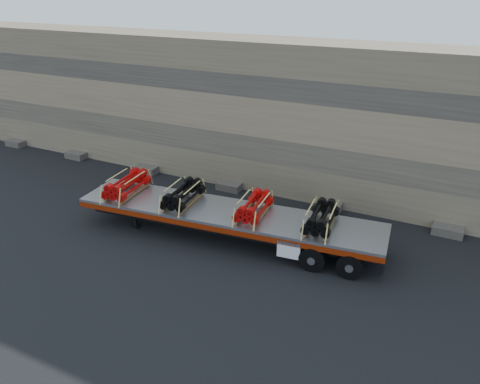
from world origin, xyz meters
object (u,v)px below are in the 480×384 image
object	(u,v)px
trailer	(227,225)
bundle_front	(127,185)
bundle_midfront	(183,195)
bundle_rear	(321,218)
bundle_midrear	(254,207)

from	to	relation	value
trailer	bundle_front	bearing A→B (deg)	180.00
bundle_midfront	bundle_rear	world-z (taller)	bundle_midfront
bundle_midfront	bundle_rear	distance (m)	5.58
bundle_midrear	bundle_rear	xyz separation A→B (m)	(2.56, 0.25, 0.01)
trailer	bundle_front	world-z (taller)	bundle_front
trailer	bundle_midrear	size ratio (longest dim) A/B	6.11
trailer	bundle_front	xyz separation A→B (m)	(-4.51, -0.45, 0.99)
trailer	bundle_midrear	bearing A→B (deg)	0.00
trailer	bundle_midfront	bearing A→B (deg)	180.00
bundle_midrear	bundle_rear	bearing A→B (deg)	-0.00
bundle_midrear	trailer	bearing A→B (deg)	-180.00
bundle_rear	bundle_midfront	bearing A→B (deg)	180.00
trailer	bundle_front	distance (m)	4.64
trailer	bundle_midfront	xyz separation A→B (m)	(-1.90, -0.19, 0.98)
bundle_front	bundle_midfront	xyz separation A→B (m)	(2.62, 0.26, -0.02)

